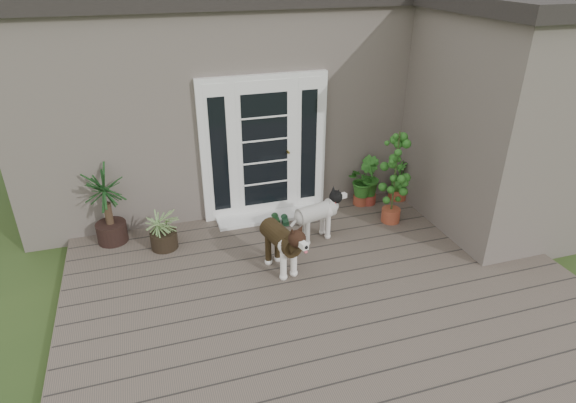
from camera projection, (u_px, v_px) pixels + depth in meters
name	position (u px, v px, depth m)	size (l,w,h in m)	color
deck	(329.00, 296.00, 5.83)	(6.20, 4.60, 0.12)	#6B5B4C
house_main	(246.00, 90.00, 8.76)	(7.40, 4.00, 3.10)	#665E54
house_wing	(494.00, 127.00, 6.86)	(1.60, 2.40, 3.10)	#665E54
roof_wing	(519.00, 2.00, 6.11)	(1.80, 2.60, 0.20)	#2D2826
door_unit	(264.00, 148.00, 7.13)	(1.90, 0.14, 2.15)	white
door_step	(269.00, 216.00, 7.44)	(1.60, 0.40, 0.05)	white
brindle_dog	(281.00, 246.00, 6.06)	(0.36, 0.85, 0.71)	#372814
white_dog	(316.00, 220.00, 6.75)	(0.32, 0.75, 0.63)	white
spider_plant	(162.00, 227.00, 6.54)	(0.61, 0.61, 0.65)	#97B670
yucca	(107.00, 205.00, 6.58)	(0.79, 0.79, 1.14)	black
herb_a	(362.00, 186.00, 7.71)	(0.50, 0.50, 0.63)	#24661D
herb_b	(368.00, 187.00, 7.76)	(0.38, 0.38, 0.57)	#194D16
herb_c	(398.00, 184.00, 7.92)	(0.33, 0.33, 0.51)	#265D1A
sapling	(395.00, 177.00, 7.01)	(0.43, 0.43, 1.48)	#20621C
clog_left	(276.00, 219.00, 7.33)	(0.13, 0.27, 0.08)	#163718
clog_right	(285.00, 220.00, 7.29)	(0.13, 0.27, 0.08)	#163720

